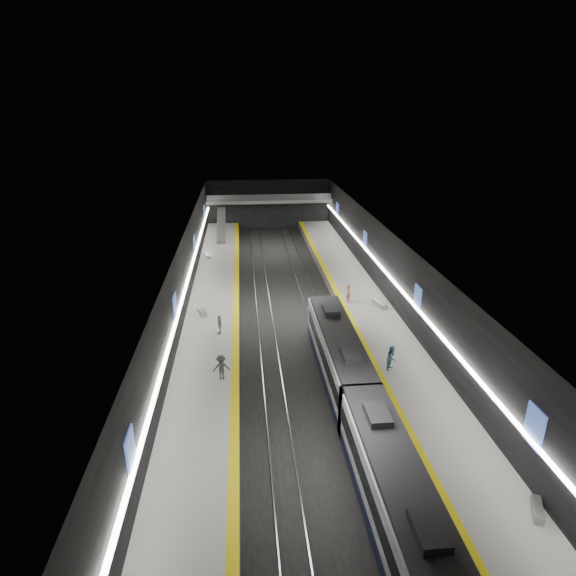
{
  "coord_description": "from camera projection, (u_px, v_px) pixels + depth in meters",
  "views": [
    {
      "loc": [
        -4.35,
        -43.73,
        19.79
      ],
      "look_at": [
        -0.01,
        1.36,
        2.2
      ],
      "focal_mm": 30.0,
      "sensor_mm": 36.0,
      "label": 1
    }
  ],
  "objects": [
    {
      "name": "wall_back",
      "position": [
        269.0,
        204.0,
        79.15
      ],
      "size": [
        20.0,
        0.04,
        8.0
      ],
      "primitive_type": "cube",
      "color": "black",
      "rests_on": "ground"
    },
    {
      "name": "platform_right",
      "position": [
        363.0,
        306.0,
        48.61
      ],
      "size": [
        5.0,
        70.0,
        1.0
      ],
      "primitive_type": "cube",
      "color": "slate",
      "rests_on": "ground"
    },
    {
      "name": "wall_right",
      "position": [
        390.0,
        273.0,
        47.57
      ],
      "size": [
        0.04,
        70.0,
        8.0
      ],
      "primitive_type": "cube",
      "color": "black",
      "rests_on": "ground"
    },
    {
      "name": "cove_light_right",
      "position": [
        388.0,
        274.0,
        47.62
      ],
      "size": [
        0.25,
        68.6,
        0.12
      ],
      "primitive_type": "cube",
      "color": "white",
      "rests_on": "wall_right"
    },
    {
      "name": "escalator",
      "position": [
        221.0,
        225.0,
        70.53
      ],
      "size": [
        1.2,
        7.5,
        3.92
      ],
      "primitive_type": "cube",
      "rotation": [
        0.44,
        0.0,
        0.0
      ],
      "color": "#99999E",
      "rests_on": "platform_left"
    },
    {
      "name": "tactile_strip_left",
      "position": [
        236.0,
        306.0,
        47.28
      ],
      "size": [
        0.6,
        70.0,
        0.02
      ],
      "primitive_type": "cube",
      "color": "yellow",
      "rests_on": "platform_left"
    },
    {
      "name": "ceiling",
      "position": [
        289.0,
        236.0,
        45.23
      ],
      "size": [
        20.0,
        70.0,
        0.04
      ],
      "primitive_type": "cube",
      "rotation": [
        3.14,
        0.0,
        0.0
      ],
      "color": "beige",
      "rests_on": "wall_left"
    },
    {
      "name": "passenger_right_b",
      "position": [
        392.0,
        358.0,
        35.83
      ],
      "size": [
        1.12,
        1.17,
        1.9
      ],
      "primitive_type": "imported",
      "rotation": [
        0.0,
        0.0,
        0.95
      ],
      "color": "teal",
      "rests_on": "platform_right"
    },
    {
      "name": "mezzanine_bridge",
      "position": [
        269.0,
        200.0,
        76.85
      ],
      "size": [
        20.0,
        3.0,
        1.5
      ],
      "color": "gray",
      "rests_on": "wall_left"
    },
    {
      "name": "cove_light_left",
      "position": [
        187.0,
        281.0,
        45.87
      ],
      "size": [
        0.25,
        68.6,
        0.12
      ],
      "primitive_type": "cube",
      "color": "white",
      "rests_on": "wall_left"
    },
    {
      "name": "bench_left_near",
      "position": [
        202.0,
        311.0,
        45.52
      ],
      "size": [
        1.1,
        2.02,
        0.48
      ],
      "primitive_type": "cube",
      "rotation": [
        0.0,
        0.0,
        0.31
      ],
      "color": "#99999E",
      "rests_on": "platform_left"
    },
    {
      "name": "passenger_left_b",
      "position": [
        221.0,
        367.0,
        34.56
      ],
      "size": [
        1.29,
        0.83,
        1.89
      ],
      "primitive_type": "imported",
      "rotation": [
        0.0,
        0.0,
        3.25
      ],
      "color": "#3A3940",
      "rests_on": "platform_left"
    },
    {
      "name": "bench_right_far",
      "position": [
        380.0,
        304.0,
        47.19
      ],
      "size": [
        1.1,
        2.04,
        0.48
      ],
      "primitive_type": "cube",
      "rotation": [
        0.0,
        0.0,
        0.3
      ],
      "color": "#99999E",
      "rests_on": "platform_right"
    },
    {
      "name": "ad_posters",
      "position": [
        288.0,
        268.0,
        47.42
      ],
      "size": [
        19.94,
        53.5,
        2.2
      ],
      "color": "#3C5BB6",
      "rests_on": "wall_left"
    },
    {
      "name": "wall_left",
      "position": [
        185.0,
        279.0,
        45.78
      ],
      "size": [
        0.04,
        70.0,
        8.0
      ],
      "primitive_type": "cube",
      "color": "black",
      "rests_on": "ground"
    },
    {
      "name": "train",
      "position": [
        361.0,
        409.0,
        29.47
      ],
      "size": [
        2.69,
        29.08,
        3.6
      ],
      "color": "#0E1333",
      "rests_on": "ground"
    },
    {
      "name": "rails",
      "position": [
        289.0,
        313.0,
        48.1
      ],
      "size": [
        6.52,
        70.0,
        0.12
      ],
      "color": "gray",
      "rests_on": "ground"
    },
    {
      "name": "bench_right_near",
      "position": [
        537.0,
        510.0,
        23.45
      ],
      "size": [
        1.1,
        1.68,
        0.4
      ],
      "primitive_type": "cube",
      "rotation": [
        0.0,
        0.0,
        -0.43
      ],
      "color": "#99999E",
      "rests_on": "platform_right"
    },
    {
      "name": "passenger_left_a",
      "position": [
        220.0,
        324.0,
        41.37
      ],
      "size": [
        0.45,
        1.04,
        1.76
      ],
      "primitive_type": "imported",
      "rotation": [
        0.0,
        0.0,
        -1.59
      ],
      "color": "beige",
      "rests_on": "platform_left"
    },
    {
      "name": "tactile_strip_right",
      "position": [
        342.0,
        302.0,
        48.23
      ],
      "size": [
        0.6,
        70.0,
        0.02
      ],
      "primitive_type": "cube",
      "color": "yellow",
      "rests_on": "platform_right"
    },
    {
      "name": "passenger_right_a",
      "position": [
        348.0,
        294.0,
        47.94
      ],
      "size": [
        0.54,
        0.73,
        1.82
      ],
      "primitive_type": "imported",
      "rotation": [
        0.0,
        0.0,
        1.74
      ],
      "color": "#C8594A",
      "rests_on": "platform_right"
    },
    {
      "name": "bench_left_far",
      "position": [
        208.0,
        256.0,
        61.99
      ],
      "size": [
        0.81,
        1.76,
        0.41
      ],
      "primitive_type": "cube",
      "rotation": [
        0.0,
        0.0,
        0.21
      ],
      "color": "#99999E",
      "rests_on": "platform_left"
    },
    {
      "name": "platform_left",
      "position": [
        214.0,
        312.0,
        47.27
      ],
      "size": [
        5.0,
        70.0,
        1.0
      ],
      "primitive_type": "cube",
      "color": "slate",
      "rests_on": "ground"
    },
    {
      "name": "tile_surface_right",
      "position": [
        363.0,
        301.0,
        48.43
      ],
      "size": [
        5.0,
        70.0,
        0.02
      ],
      "primitive_type": "cube",
      "color": "#A0A09C",
      "rests_on": "platform_right"
    },
    {
      "name": "tile_surface_left",
      "position": [
        213.0,
        307.0,
        47.09
      ],
      "size": [
        5.0,
        70.0,
        0.02
      ],
      "primitive_type": "cube",
      "color": "#A0A09C",
      "rests_on": "platform_left"
    },
    {
      "name": "ground",
      "position": [
        289.0,
        313.0,
        48.12
      ],
      "size": [
        70.0,
        70.0,
        0.0
      ],
      "primitive_type": "plane",
      "color": "black",
      "rests_on": "ground"
    }
  ]
}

